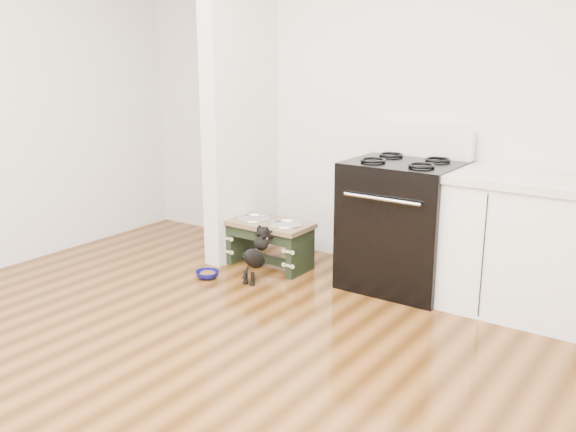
{
  "coord_description": "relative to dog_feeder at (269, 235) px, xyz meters",
  "views": [
    {
      "loc": [
        2.11,
        -1.93,
        1.7
      ],
      "look_at": [
        -0.36,
        1.59,
        0.56
      ],
      "focal_mm": 40.0,
      "sensor_mm": 36.0,
      "label": 1
    }
  ],
  "objects": [
    {
      "name": "dog_feeder",
      "position": [
        0.0,
        0.0,
        0.0
      ],
      "size": [
        0.67,
        0.36,
        0.38
      ],
      "color": "black",
      "rests_on": "ground"
    },
    {
      "name": "oven_range",
      "position": [
        1.03,
        0.22,
        0.22
      ],
      "size": [
        0.76,
        0.69,
        1.14
      ],
      "color": "black",
      "rests_on": "ground"
    },
    {
      "name": "puppy",
      "position": [
        0.12,
        -0.31,
        -0.04
      ],
      "size": [
        0.12,
        0.34,
        0.41
      ],
      "color": "black",
      "rests_on": "ground"
    },
    {
      "name": "room_shell",
      "position": [
        0.78,
        -1.94,
        1.36
      ],
      "size": [
        5.0,
        5.0,
        5.0
      ],
      "color": "silver",
      "rests_on": "ground"
    },
    {
      "name": "partition_wall",
      "position": [
        -0.39,
        0.16,
        1.09
      ],
      "size": [
        0.15,
        0.8,
        2.7
      ],
      "primitive_type": "cube",
      "color": "silver",
      "rests_on": "ground"
    },
    {
      "name": "cabinet_run",
      "position": [
        2.01,
        0.23,
        0.19
      ],
      "size": [
        1.24,
        0.64,
        0.91
      ],
      "color": "white",
      "rests_on": "ground"
    },
    {
      "name": "floor_bowl",
      "position": [
        -0.22,
        -0.48,
        -0.23
      ],
      "size": [
        0.22,
        0.22,
        0.06
      ],
      "rotation": [
        0.0,
        0.0,
        -0.27
      ],
      "color": "#0D0D5E",
      "rests_on": "ground"
    },
    {
      "name": "ground",
      "position": [
        0.78,
        -1.94,
        -0.26
      ],
      "size": [
        5.0,
        5.0,
        0.0
      ],
      "primitive_type": "plane",
      "color": "#43250C",
      "rests_on": "ground"
    }
  ]
}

